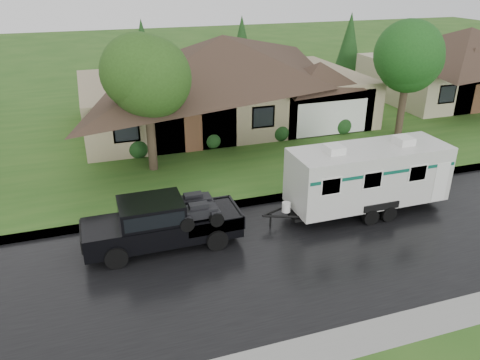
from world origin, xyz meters
name	(u,v)px	position (x,y,z in m)	size (l,w,h in m)	color
ground	(276,227)	(0.00, 0.00, 0.00)	(140.00, 140.00, 0.00)	#2A561B
road	(297,252)	(0.00, -2.00, 0.01)	(140.00, 8.00, 0.01)	black
curb	(257,201)	(0.00, 2.25, 0.07)	(140.00, 0.50, 0.15)	gray
lawn	(192,120)	(0.00, 15.00, 0.07)	(140.00, 26.00, 0.15)	#2A561B
house_main	(228,70)	(2.29, 13.84, 3.59)	(19.44, 10.80, 6.90)	tan
house_neighbor	(471,56)	(22.27, 14.34, 3.32)	(15.12, 9.72, 6.45)	tan
tree_left_green	(146,76)	(-3.80, 7.20, 4.91)	(4.14, 4.14, 6.86)	#382B1E
tree_right_green	(409,60)	(11.42, 7.84, 4.71)	(3.97, 3.97, 6.58)	#382B1E
shrub_row	(247,135)	(2.00, 9.30, 0.65)	(13.60, 1.00, 1.00)	#143814
pickup_truck	(160,221)	(-4.65, 0.09, 1.03)	(5.75, 2.19, 1.92)	black
travel_trailer	(368,175)	(4.16, 0.09, 1.69)	(7.09, 2.49, 3.18)	silver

